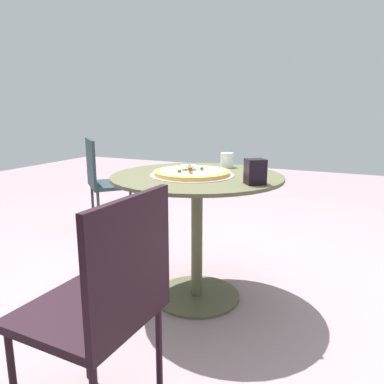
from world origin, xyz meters
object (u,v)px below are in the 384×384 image
(napkin_dispenser, at_px, (255,172))
(patio_chair_near, at_px, (106,178))
(patio_chair_corner, at_px, (104,300))
(patio_table, at_px, (197,208))
(pizza_server, at_px, (189,167))
(drinking_cup, at_px, (227,160))
(pizza_on_tray, at_px, (192,173))

(napkin_dispenser, height_order, patio_chair_near, napkin_dispenser)
(napkin_dispenser, relative_size, patio_chair_corner, 0.14)
(patio_table, bearing_deg, pizza_server, 153.50)
(drinking_cup, height_order, patio_chair_near, patio_chair_near)
(napkin_dispenser, bearing_deg, drinking_cup, -92.79)
(pizza_server, distance_m, napkin_dispenser, 0.39)
(pizza_on_tray, bearing_deg, patio_table, -47.92)
(pizza_server, xyz_separation_m, drinking_cup, (0.38, -0.08, -0.01))
(patio_table, xyz_separation_m, pizza_on_tray, (-0.02, 0.02, 0.20))
(pizza_on_tray, relative_size, drinking_cup, 5.12)
(pizza_on_tray, relative_size, pizza_server, 2.21)
(patio_chair_near, bearing_deg, pizza_on_tray, -123.30)
(napkin_dispenser, bearing_deg, pizza_on_tray, -51.16)
(drinking_cup, bearing_deg, pizza_server, 168.13)
(patio_chair_near, bearing_deg, patio_chair_corner, -142.57)
(patio_table, distance_m, patio_chair_near, 1.46)
(pizza_server, height_order, patio_chair_corner, patio_chair_corner)
(patio_table, relative_size, napkin_dispenser, 7.76)
(patio_chair_corner, bearing_deg, napkin_dispenser, -15.24)
(pizza_on_tray, bearing_deg, napkin_dispenser, -103.98)
(patio_chair_corner, bearing_deg, pizza_on_tray, 8.32)
(patio_table, height_order, pizza_server, pizza_server)
(drinking_cup, relative_size, napkin_dispenser, 0.74)
(pizza_server, bearing_deg, patio_chair_corner, -171.26)
(patio_table, relative_size, drinking_cup, 10.55)
(pizza_server, height_order, patio_chair_near, patio_chair_near)
(napkin_dispenser, bearing_deg, patio_chair_corner, 37.58)
(napkin_dispenser, distance_m, patio_chair_near, 1.85)
(pizza_on_tray, xyz_separation_m, patio_chair_corner, (-0.97, -0.14, -0.25))
(patio_chair_near, relative_size, patio_chair_corner, 0.99)
(pizza_on_tray, xyz_separation_m, drinking_cup, (0.35, -0.08, 0.03))
(patio_table, height_order, patio_chair_near, patio_chair_near)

